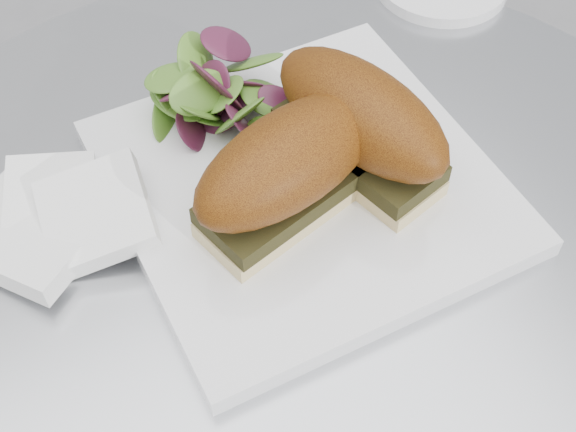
{
  "coord_description": "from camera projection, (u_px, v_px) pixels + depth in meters",
  "views": [
    {
      "loc": [
        -0.16,
        -0.26,
        1.18
      ],
      "look_at": [
        0.01,
        0.02,
        0.77
      ],
      "focal_mm": 50.0,
      "sensor_mm": 36.0,
      "label": 1
    }
  ],
  "objects": [
    {
      "name": "table",
      "position": [
        294.0,
        423.0,
        0.74
      ],
      "size": [
        0.7,
        0.7,
        0.73
      ],
      "color": "silver",
      "rests_on": "ground"
    },
    {
      "name": "plate",
      "position": [
        304.0,
        185.0,
        0.58
      ],
      "size": [
        0.28,
        0.28,
        0.02
      ],
      "primitive_type": "cube",
      "rotation": [
        0.0,
        0.0,
        -0.06
      ],
      "color": "white",
      "rests_on": "table"
    },
    {
      "name": "sandwich_left",
      "position": [
        289.0,
        168.0,
        0.53
      ],
      "size": [
        0.16,
        0.1,
        0.08
      ],
      "rotation": [
        0.0,
        0.0,
        0.2
      ],
      "color": "beige",
      "rests_on": "plate"
    },
    {
      "name": "sandwich_right",
      "position": [
        360.0,
        122.0,
        0.55
      ],
      "size": [
        0.1,
        0.16,
        0.08
      ],
      "rotation": [
        0.0,
        0.0,
        -1.36
      ],
      "color": "beige",
      "rests_on": "plate"
    },
    {
      "name": "salad",
      "position": [
        222.0,
        99.0,
        0.59
      ],
      "size": [
        0.11,
        0.11,
        0.05
      ],
      "primitive_type": null,
      "color": "#5B8D2E",
      "rests_on": "plate"
    },
    {
      "name": "napkin",
      "position": [
        68.0,
        228.0,
        0.56
      ],
      "size": [
        0.15,
        0.15,
        0.02
      ],
      "primitive_type": null,
      "rotation": [
        0.0,
        0.0,
        0.28
      ],
      "color": "white",
      "rests_on": "table"
    }
  ]
}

